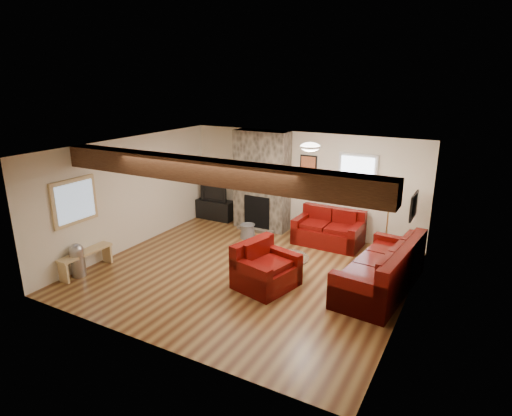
% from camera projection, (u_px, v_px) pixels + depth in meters
% --- Properties ---
extents(room, '(8.00, 8.00, 8.00)m').
position_uv_depth(room, '(246.00, 213.00, 8.19)').
color(room, '#522C15').
rests_on(room, ground).
extents(floor, '(6.00, 6.00, 0.00)m').
position_uv_depth(floor, '(247.00, 273.00, 8.56)').
color(floor, '#522C15').
rests_on(floor, ground).
extents(oak_beam, '(6.00, 0.36, 0.38)m').
position_uv_depth(oak_beam, '(207.00, 171.00, 6.83)').
color(oak_beam, '#331B0F').
rests_on(oak_beam, room).
extents(chimney_breast, '(1.40, 0.67, 2.50)m').
position_uv_depth(chimney_breast, '(262.00, 182.00, 10.74)').
color(chimney_breast, '#39342C').
rests_on(chimney_breast, floor).
extents(back_window, '(0.90, 0.08, 1.10)m').
position_uv_depth(back_window, '(357.00, 178.00, 9.74)').
color(back_window, silver).
rests_on(back_window, room).
extents(hatch_window, '(0.08, 1.00, 0.90)m').
position_uv_depth(hatch_window, '(75.00, 201.00, 8.24)').
color(hatch_window, tan).
rests_on(hatch_window, room).
extents(ceiling_dome, '(0.40, 0.40, 0.18)m').
position_uv_depth(ceiling_dome, '(310.00, 148.00, 8.17)').
color(ceiling_dome, '#F3E4CF').
rests_on(ceiling_dome, room).
extents(artwork_back, '(0.42, 0.06, 0.52)m').
position_uv_depth(artwork_back, '(308.00, 166.00, 10.25)').
color(artwork_back, black).
rests_on(artwork_back, room).
extents(artwork_right, '(0.06, 0.55, 0.42)m').
position_uv_depth(artwork_right, '(413.00, 206.00, 6.93)').
color(artwork_right, black).
rests_on(artwork_right, room).
extents(sofa_three, '(1.22, 2.47, 0.92)m').
position_uv_depth(sofa_three, '(380.00, 266.00, 7.75)').
color(sofa_three, '#410504').
rests_on(sofa_three, floor).
extents(loveseat, '(1.55, 0.91, 0.81)m').
position_uv_depth(loveseat, '(328.00, 228.00, 9.89)').
color(loveseat, '#410504').
rests_on(loveseat, floor).
extents(armchair_red, '(1.13, 1.22, 0.84)m').
position_uv_depth(armchair_red, '(266.00, 266.00, 7.87)').
color(armchair_red, '#410504').
rests_on(armchair_red, floor).
extents(coffee_table, '(0.85, 0.85, 0.45)m').
position_uv_depth(coffee_table, '(287.00, 267.00, 8.32)').
color(coffee_table, '#4A2D17').
rests_on(coffee_table, floor).
extents(tv_cabinet, '(1.05, 0.42, 0.52)m').
position_uv_depth(tv_cabinet, '(216.00, 209.00, 11.73)').
color(tv_cabinet, black).
rests_on(tv_cabinet, floor).
extents(television, '(0.81, 0.11, 0.47)m').
position_uv_depth(television, '(215.00, 192.00, 11.58)').
color(television, black).
rests_on(television, tv_cabinet).
extents(floor_lamp, '(0.42, 0.42, 1.62)m').
position_uv_depth(floor_lamp, '(390.00, 196.00, 8.88)').
color(floor_lamp, '#B19449').
rests_on(floor_lamp, floor).
extents(pine_bench, '(0.27, 1.16, 0.44)m').
position_uv_depth(pine_bench, '(86.00, 262.00, 8.53)').
color(pine_bench, tan).
rests_on(pine_bench, floor).
extents(pedal_bin, '(0.27, 0.27, 0.68)m').
position_uv_depth(pedal_bin, '(78.00, 260.00, 8.32)').
color(pedal_bin, '#A0A0A4').
rests_on(pedal_bin, floor).
extents(coal_bucket, '(0.37, 0.37, 0.35)m').
position_uv_depth(coal_bucket, '(248.00, 231.00, 10.36)').
color(coal_bucket, gray).
rests_on(coal_bucket, floor).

